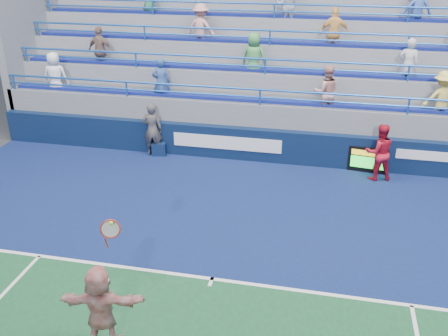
% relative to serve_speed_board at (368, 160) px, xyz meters
% --- Properties ---
extents(ground, '(120.00, 120.00, 0.00)m').
position_rel_serve_speed_board_xyz_m(ground, '(-3.49, -6.31, -0.42)').
color(ground, '#333538').
extents(sponsor_wall, '(18.00, 0.32, 1.10)m').
position_rel_serve_speed_board_xyz_m(sponsor_wall, '(-3.49, 0.18, 0.13)').
color(sponsor_wall, '#0A1937').
rests_on(sponsor_wall, ground).
extents(bleacher_stand, '(18.00, 5.60, 6.13)m').
position_rel_serve_speed_board_xyz_m(bleacher_stand, '(-3.49, 3.96, 1.13)').
color(bleacher_stand, slate).
rests_on(bleacher_stand, ground).
extents(serve_speed_board, '(1.20, 0.28, 0.83)m').
position_rel_serve_speed_board_xyz_m(serve_speed_board, '(0.00, 0.00, 0.00)').
color(serve_speed_board, black).
rests_on(serve_speed_board, ground).
extents(judge_chair, '(0.53, 0.54, 0.81)m').
position_rel_serve_speed_board_xyz_m(judge_chair, '(-6.82, -0.00, -0.16)').
color(judge_chair, '#0D1D3F').
rests_on(judge_chair, ground).
extents(tennis_player, '(1.58, 0.75, 2.64)m').
position_rel_serve_speed_board_xyz_m(tennis_player, '(-4.97, -8.50, 0.41)').
color(tennis_player, white).
rests_on(tennis_player, ground).
extents(line_judge, '(0.71, 0.52, 1.81)m').
position_rel_serve_speed_board_xyz_m(line_judge, '(-7.00, -0.07, 0.49)').
color(line_judge, '#121934').
rests_on(line_judge, ground).
extents(ball_girl, '(0.99, 0.86, 1.76)m').
position_rel_serve_speed_board_xyz_m(ball_girl, '(0.26, -0.43, 0.47)').
color(ball_girl, red).
rests_on(ball_girl, ground).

